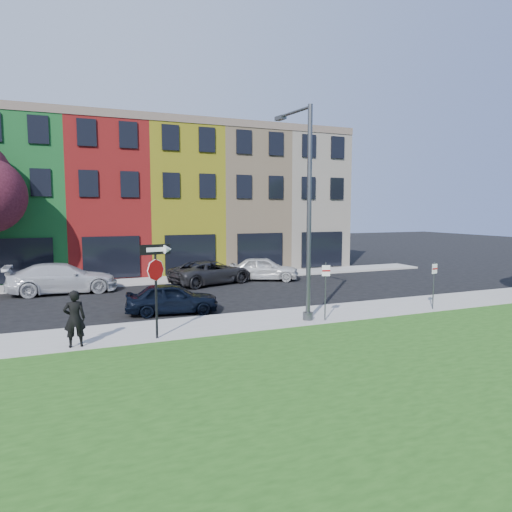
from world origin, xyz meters
name	(u,v)px	position (x,y,z in m)	size (l,w,h in m)	color
ground	(309,341)	(0.00, 0.00, 0.00)	(120.00, 120.00, 0.00)	black
sidewalk_near	(317,315)	(2.00, 3.00, 0.06)	(40.00, 3.00, 0.12)	gray
sidewalk_far	(148,281)	(-3.00, 15.00, 0.06)	(40.00, 2.40, 0.12)	gray
rowhouse_block	(140,202)	(-2.50, 21.18, 4.99)	(30.00, 10.12, 10.00)	beige
stop_sign	(156,272)	(-4.78, 1.88, 2.37)	(1.04, 0.25, 3.17)	black
man	(75,319)	(-7.34, 1.90, 1.03)	(0.67, 0.45, 1.81)	black
sedan_near	(172,298)	(-3.42, 5.87, 0.66)	(4.09, 2.15, 1.33)	black
parked_car_silver	(63,278)	(-7.80, 12.87, 0.80)	(5.58, 2.33, 1.61)	silver
parked_car_dark	(211,272)	(0.39, 12.79, 0.71)	(5.62, 3.86, 1.43)	black
parked_car_white	(264,269)	(3.88, 12.92, 0.74)	(4.67, 3.40, 1.48)	silver
street_lamp	(306,214)	(1.14, 2.44, 4.28)	(0.60, 2.57, 8.26)	#46484B
parking_sign_a	(326,285)	(1.74, 1.89, 1.54)	(0.31, 0.14, 2.28)	#46484B
parking_sign_b	(434,280)	(7.16, 1.89, 1.42)	(0.32, 0.11, 2.06)	#46484B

